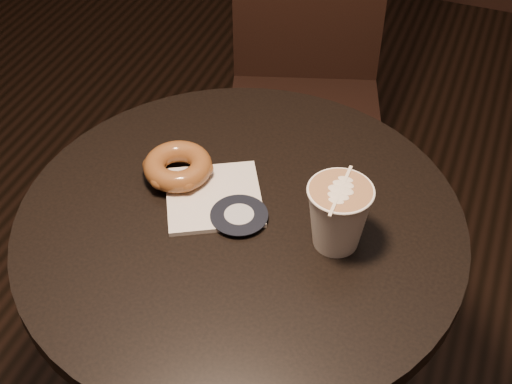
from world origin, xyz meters
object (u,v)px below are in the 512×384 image
(chair, at_px, (306,63))
(pastry_bag, at_px, (214,197))
(cafe_table, at_px, (242,299))
(doughnut, at_px, (178,166))
(latte_cup, at_px, (338,217))

(chair, bearing_deg, pastry_bag, -102.13)
(cafe_table, relative_size, chair, 0.78)
(pastry_bag, bearing_deg, cafe_table, -53.48)
(cafe_table, relative_size, doughnut, 6.69)
(chair, distance_m, pastry_bag, 0.77)
(cafe_table, bearing_deg, latte_cup, 2.22)
(cafe_table, bearing_deg, doughnut, 158.63)
(pastry_bag, bearing_deg, chair, 67.23)
(chair, xyz_separation_m, latte_cup, (0.28, -0.76, 0.27))
(latte_cup, bearing_deg, cafe_table, -177.78)
(doughnut, bearing_deg, cafe_table, -21.37)
(chair, distance_m, latte_cup, 0.85)
(cafe_table, distance_m, pastry_bag, 0.21)
(chair, height_order, latte_cup, chair)
(doughnut, height_order, latte_cup, latte_cup)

